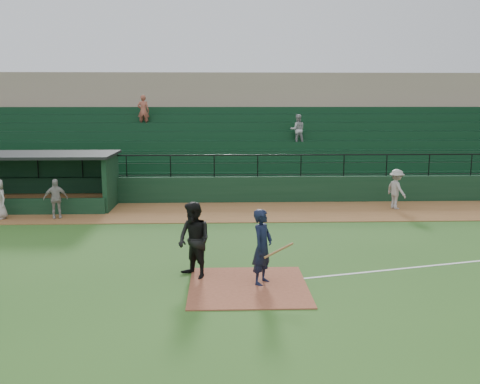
{
  "coord_description": "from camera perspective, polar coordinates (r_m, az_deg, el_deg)",
  "views": [
    {
      "loc": [
        -0.66,
        -13.67,
        4.7
      ],
      "look_at": [
        0.0,
        5.0,
        1.4
      ],
      "focal_mm": 39.18,
      "sensor_mm": 36.0,
      "label": 1
    }
  ],
  "objects": [
    {
      "name": "ground",
      "position": [
        14.47,
        0.71,
        -8.94
      ],
      "size": [
        90.0,
        90.0,
        0.0
      ],
      "primitive_type": "plane",
      "color": "#29531A",
      "rests_on": "ground"
    },
    {
      "name": "warning_track",
      "position": [
        22.18,
        -0.27,
        -2.18
      ],
      "size": [
        40.0,
        4.0,
        0.03
      ],
      "primitive_type": "cube",
      "color": "brown",
      "rests_on": "ground"
    },
    {
      "name": "home_plate_dirt",
      "position": [
        13.52,
        0.91,
        -10.25
      ],
      "size": [
        3.0,
        3.0,
        0.03
      ],
      "primitive_type": "cube",
      "color": "brown",
      "rests_on": "ground"
    },
    {
      "name": "stadium_structure",
      "position": [
        30.23,
        -0.77,
        5.47
      ],
      "size": [
        38.0,
        13.08,
        6.4
      ],
      "color": "black",
      "rests_on": "ground"
    },
    {
      "name": "dugout",
      "position": [
        25.17,
        -23.18,
        1.52
      ],
      "size": [
        8.9,
        3.2,
        2.42
      ],
      "color": "black",
      "rests_on": "ground"
    },
    {
      "name": "batter_at_plate",
      "position": [
        13.46,
        2.46,
        -6.01
      ],
      "size": [
        1.18,
        0.86,
        1.97
      ],
      "color": "black",
      "rests_on": "ground"
    },
    {
      "name": "umpire",
      "position": [
        13.97,
        -5.02,
        -5.28
      ],
      "size": [
        1.25,
        1.26,
        2.05
      ],
      "primitive_type": "imported",
      "rotation": [
        0.0,
        0.0,
        -0.83
      ],
      "color": "black",
      "rests_on": "ground"
    },
    {
      "name": "runner",
      "position": [
        23.6,
        16.66,
        0.31
      ],
      "size": [
        0.97,
        1.26,
        1.72
      ],
      "primitive_type": "imported",
      "rotation": [
        0.0,
        0.0,
        1.91
      ],
      "color": "#9C9692",
      "rests_on": "warning_track"
    },
    {
      "name": "dugout_player_a",
      "position": [
        22.08,
        -19.45,
        -0.67
      ],
      "size": [
        1.0,
        0.69,
        1.58
      ],
      "primitive_type": "imported",
      "rotation": [
        0.0,
        0.0,
        0.36
      ],
      "color": "#A39D99",
      "rests_on": "warning_track"
    }
  ]
}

